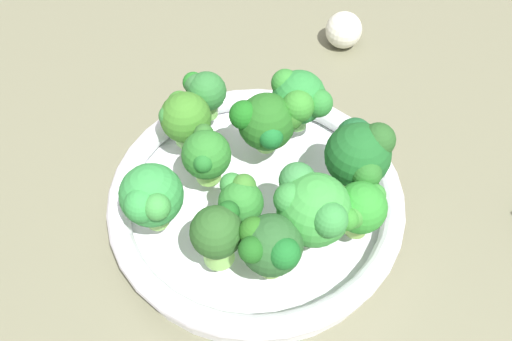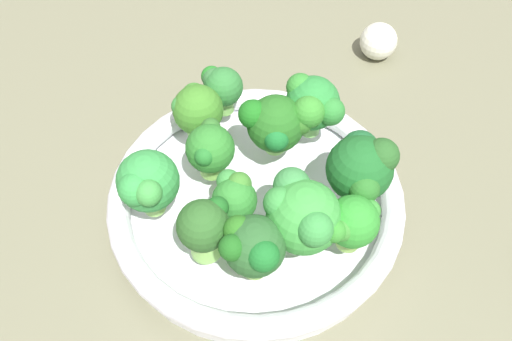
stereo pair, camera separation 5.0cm
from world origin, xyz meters
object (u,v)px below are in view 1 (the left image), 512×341
Objects in this scene: broccoli_floret_4 at (206,155)px; broccoli_floret_6 at (299,99)px; broccoli_floret_10 at (360,153)px; broccoli_floret_5 at (218,234)px; broccoli_floret_8 at (313,205)px; broccoli_floret_11 at (151,198)px; broccoli_floret_1 at (266,123)px; broccoli_floret_7 at (240,199)px; broccoli_floret_3 at (204,91)px; bowl at (256,201)px; broccoli_floret_2 at (270,246)px; broccoli_floret_0 at (184,117)px; garlic_bulb at (344,30)px; broccoli_floret_9 at (360,209)px.

broccoli_floret_4 is 0.85× the size of broccoli_floret_6.
broccoli_floret_6 reaches higher than broccoli_floret_4.
broccoli_floret_10 is (-4.44, -7.47, 0.16)cm from broccoli_floret_6.
broccoli_floret_8 reaches higher than broccoli_floret_5.
broccoli_floret_11 is at bearing 155.56° from broccoli_floret_6.
broccoli_floret_8 is 1.05× the size of broccoli_floret_11.
broccoli_floret_1 is 1.02× the size of broccoli_floret_5.
broccoli_floret_8 is (1.07, -6.24, 1.27)cm from broccoli_floret_7.
broccoli_floret_3 is at bearing 81.72° from broccoli_floret_10.
broccoli_floret_4 is at bearing -151.84° from broccoli_floret_3.
broccoli_floret_2 reaches higher than bowl.
broccoli_floret_7 is 6.46cm from broccoli_floret_8.
broccoli_floret_7 is at bearing -126.11° from broccoli_floret_0.
broccoli_floret_5 is at bearing -95.77° from broccoli_floret_11.
broccoli_floret_0 is at bearing 70.19° from broccoli_floret_8.
broccoli_floret_10 is at bearing -98.28° from broccoli_floret_3.
broccoli_floret_11 is (0.10, 11.00, 0.32)cm from broccoli_floret_2.
broccoli_floret_2 reaches higher than broccoli_floret_0.
broccoli_floret_0 is at bearing 52.32° from broccoli_floret_2.
broccoli_floret_7 is 11.51cm from broccoli_floret_10.
bowl is 5.01× the size of broccoli_floret_4.
bowl is 4.95× the size of broccoli_floret_0.
broccoli_floret_7 is at bearing -61.15° from broccoli_floret_11.
broccoli_floret_2 is 16.63cm from broccoli_floret_6.
broccoli_floret_5 is (-7.39, -4.85, 0.52)cm from broccoli_floret_4.
bowl is 10.79cm from broccoli_floret_0.
broccoli_floret_4 reaches higher than broccoli_floret_7.
broccoli_floret_6 is at bearing 59.28° from broccoli_floret_10.
bowl is at bearing -128.55° from broccoli_floret_3.
broccoli_floret_7 reaches higher than bowl.
broccoli_floret_10 reaches higher than broccoli_floret_11.
garlic_bulb is at bearing 19.46° from broccoli_floret_10.
broccoli_floret_1 is 1.21× the size of broccoli_floret_3.
broccoli_floret_3 is at bearing -2.50° from broccoli_floret_0.
broccoli_floret_2 is 5.83cm from broccoli_floret_7.
broccoli_floret_6 is (16.78, -0.70, 0.42)cm from broccoli_floret_5.
broccoli_floret_6 is (8.98, -0.72, 6.17)cm from bowl.
broccoli_floret_4 and broccoli_floret_9 have the same top height.
broccoli_floret_9 reaches higher than bowl.
broccoli_floret_11 reaches higher than broccoli_floret_2.
bowl is 3.87× the size of broccoli_floret_8.
broccoli_floret_1 and broccoli_floret_5 have the same top height.
broccoli_floret_4 is (-3.50, -4.15, 0.10)cm from broccoli_floret_0.
broccoli_floret_10 is (8.02, -8.15, 1.25)cm from broccoli_floret_7.
broccoli_floret_9 is 1.26× the size of garlic_bulb.
broccoli_floret_5 is (-14.82, -8.82, 0.49)cm from broccoli_floret_3.
bowl is 4.43× the size of broccoli_floret_2.
broccoli_floret_0 is 10.55cm from broccoli_floret_11.
broccoli_floret_8 reaches higher than broccoli_floret_1.
broccoli_floret_10 is at bearing -120.72° from broccoli_floret_6.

